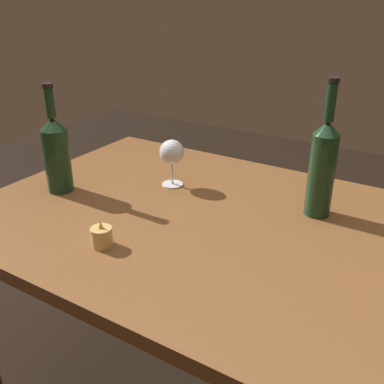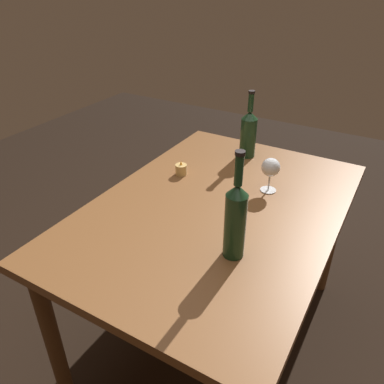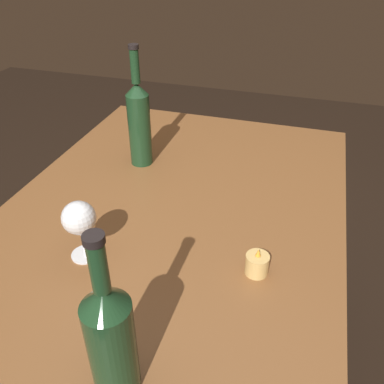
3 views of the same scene
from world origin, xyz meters
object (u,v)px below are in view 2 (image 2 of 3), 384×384
(wine_glass_left, at_px, (271,168))
(votive_candle, at_px, (181,170))
(wine_bottle_second, at_px, (248,133))
(wine_bottle, at_px, (235,219))

(wine_glass_left, distance_m, votive_candle, 0.40)
(votive_candle, bearing_deg, wine_bottle_second, -28.38)
(wine_glass_left, bearing_deg, wine_bottle, -174.16)
(wine_bottle, distance_m, wine_bottle_second, 0.76)
(wine_glass_left, distance_m, wine_bottle, 0.45)
(wine_bottle, xyz_separation_m, wine_bottle_second, (0.71, 0.26, -0.02))
(wine_bottle, height_order, votive_candle, wine_bottle)
(wine_glass_left, xyz_separation_m, wine_bottle_second, (0.27, 0.21, 0.02))
(wine_bottle, relative_size, wine_bottle_second, 1.14)
(wine_bottle, relative_size, votive_candle, 5.50)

